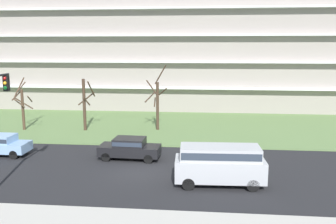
{
  "coord_description": "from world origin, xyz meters",
  "views": [
    {
      "loc": [
        4.16,
        -22.68,
        8.0
      ],
      "look_at": [
        1.34,
        6.0,
        2.91
      ],
      "focal_mm": 39.03,
      "sensor_mm": 36.0,
      "label": 1
    }
  ],
  "objects_px": {
    "tree_left": "(85,103)",
    "sedan_black_center_left": "(130,147)",
    "tree_center": "(157,102)",
    "tree_far_left": "(23,105)",
    "van_silver_near_left": "(220,162)"
  },
  "relations": [
    {
      "from": "tree_left",
      "to": "van_silver_near_left",
      "type": "xyz_separation_m",
      "value": [
        12.38,
        -13.13,
        -1.3
      ]
    },
    {
      "from": "tree_left",
      "to": "sedan_black_center_left",
      "type": "height_order",
      "value": "tree_left"
    },
    {
      "from": "tree_center",
      "to": "van_silver_near_left",
      "type": "relative_size",
      "value": 1.2
    },
    {
      "from": "sedan_black_center_left",
      "to": "tree_left",
      "type": "bearing_deg",
      "value": -51.96
    },
    {
      "from": "tree_center",
      "to": "tree_far_left",
      "type": "bearing_deg",
      "value": -174.11
    },
    {
      "from": "tree_center",
      "to": "van_silver_near_left",
      "type": "distance_m",
      "value": 15.15
    },
    {
      "from": "tree_far_left",
      "to": "sedan_black_center_left",
      "type": "bearing_deg",
      "value": -33.94
    },
    {
      "from": "van_silver_near_left",
      "to": "sedan_black_center_left",
      "type": "bearing_deg",
      "value": 142.18
    },
    {
      "from": "tree_far_left",
      "to": "sedan_black_center_left",
      "type": "relative_size",
      "value": 1.15
    },
    {
      "from": "tree_center",
      "to": "sedan_black_center_left",
      "type": "height_order",
      "value": "tree_center"
    },
    {
      "from": "tree_center",
      "to": "van_silver_near_left",
      "type": "xyz_separation_m",
      "value": [
        5.49,
        -14.05,
        -1.43
      ]
    },
    {
      "from": "tree_far_left",
      "to": "tree_center",
      "type": "bearing_deg",
      "value": 5.89
    },
    {
      "from": "tree_left",
      "to": "van_silver_near_left",
      "type": "distance_m",
      "value": 18.09
    },
    {
      "from": "tree_center",
      "to": "sedan_black_center_left",
      "type": "distance_m",
      "value": 9.78
    },
    {
      "from": "tree_far_left",
      "to": "sedan_black_center_left",
      "type": "xyz_separation_m",
      "value": [
        12.2,
        -8.21,
        -1.62
      ]
    }
  ]
}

